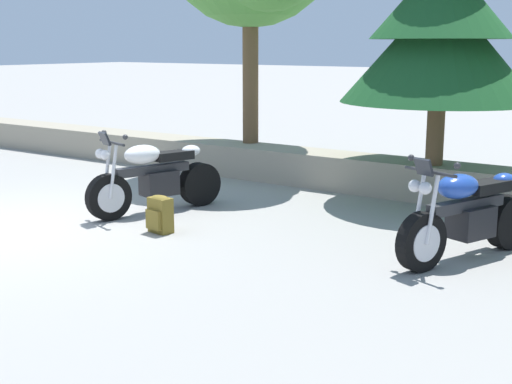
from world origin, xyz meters
TOP-DOWN VIEW (x-y plane):
  - ground_plane at (0.00, 0.00)m, footprint 120.00×120.00m
  - stone_wall at (0.00, 4.80)m, footprint 36.00×0.80m
  - motorcycle_white_near_left at (0.94, 1.79)m, footprint 0.89×2.02m
  - motorcycle_blue_centre at (5.19, 2.13)m, footprint 0.97×1.99m
  - rider_backpack at (1.73, 1.05)m, footprint 0.32×0.29m
  - pine_tree_mid_left at (3.81, 4.69)m, footprint 2.81×2.81m

SIDE VIEW (x-z plane):
  - ground_plane at x=0.00m, z-range 0.00..0.00m
  - rider_backpack at x=1.73m, z-range 0.01..0.48m
  - stone_wall at x=0.00m, z-range 0.00..0.55m
  - motorcycle_white_near_left at x=0.94m, z-range -0.10..1.07m
  - motorcycle_blue_centre at x=5.19m, z-range -0.10..1.07m
  - pine_tree_mid_left at x=3.81m, z-range 0.81..4.23m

